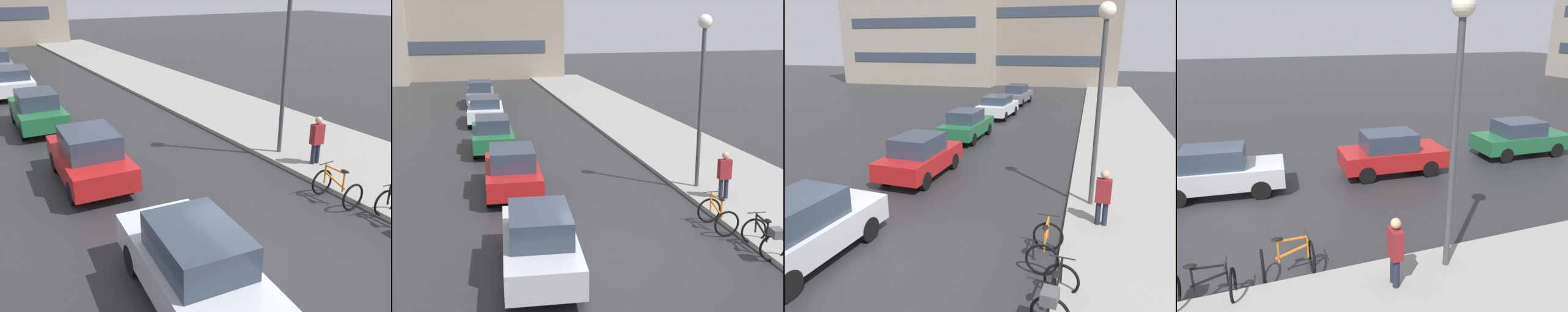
{
  "view_description": "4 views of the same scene",
  "coord_description": "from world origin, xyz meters",
  "views": [
    {
      "loc": [
        -5.36,
        -6.29,
        5.49
      ],
      "look_at": [
        -0.42,
        1.98,
        1.68
      ],
      "focal_mm": 40.0,
      "sensor_mm": 36.0,
      "label": 1
    },
    {
      "loc": [
        -3.84,
        -12.3,
        5.95
      ],
      "look_at": [
        0.16,
        3.41,
        1.7
      ],
      "focal_mm": 50.0,
      "sensor_mm": 36.0,
      "label": 2
    },
    {
      "loc": [
        4.01,
        -7.09,
        4.85
      ],
      "look_at": [
        0.51,
        5.06,
        1.12
      ],
      "focal_mm": 35.0,
      "sensor_mm": 36.0,
      "label": 3
    },
    {
      "loc": [
        10.79,
        0.09,
        5.27
      ],
      "look_at": [
        0.1,
        3.95,
        1.49
      ],
      "focal_mm": 35.0,
      "sensor_mm": 36.0,
      "label": 4
    }
  ],
  "objects": [
    {
      "name": "ground_plane",
      "position": [
        0.0,
        0.0,
        0.0
      ],
      "size": [
        140.0,
        140.0,
        0.0
      ],
      "primitive_type": "plane",
      "color": "#28282B"
    },
    {
      "name": "bicycle_nearest",
      "position": [
        3.68,
        -1.05,
        0.49
      ],
      "size": [
        0.83,
        1.44,
        0.97
      ],
      "color": "black",
      "rests_on": "ground"
    },
    {
      "name": "bicycle_second",
      "position": [
        3.29,
        0.8,
        0.41
      ],
      "size": [
        0.76,
        1.14,
        1.0
      ],
      "color": "black",
      "rests_on": "ground"
    },
    {
      "name": "car_silver",
      "position": [
        -2.03,
        -0.68,
        0.81
      ],
      "size": [
        2.06,
        4.24,
        1.64
      ],
      "color": "#B2B5BA",
      "rests_on": "ground"
    },
    {
      "name": "car_red",
      "position": [
        -1.96,
        5.46,
        0.81
      ],
      "size": [
        2.03,
        4.06,
        1.62
      ],
      "color": "#AD1919",
      "rests_on": "ground"
    },
    {
      "name": "car_green",
      "position": [
        -2.12,
        11.63,
        0.77
      ],
      "size": [
        1.92,
        4.17,
        1.55
      ],
      "color": "#1E6038",
      "rests_on": "ground"
    },
    {
      "name": "pedestrian",
      "position": [
        4.55,
        2.84,
        0.95
      ],
      "size": [
        0.41,
        0.26,
        1.69
      ],
      "color": "#1E2333",
      "rests_on": "ground"
    },
    {
      "name": "streetlamp",
      "position": [
        4.27,
        4.23,
        4.17
      ],
      "size": [
        0.46,
        0.46,
        5.94
      ],
      "color": "#424247",
      "rests_on": "ground"
    }
  ]
}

